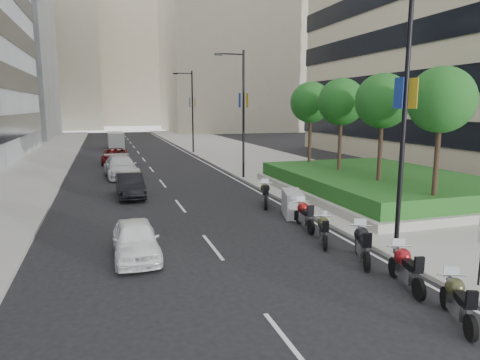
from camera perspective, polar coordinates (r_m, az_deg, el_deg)
name	(u,v)px	position (r m, az deg, el deg)	size (l,w,h in m)	color
ground	(295,283)	(13.11, 7.28, -13.53)	(160.00, 160.00, 0.00)	black
sidewalk_right	(251,157)	(43.57, 1.42, 3.05)	(10.00, 100.00, 0.15)	#9E9B93
sidewalk_left	(23,166)	(41.77, -26.96, 1.70)	(8.00, 100.00, 0.15)	#9E9B93
lane_edge	(200,160)	(42.16, -5.41, 2.69)	(0.12, 100.00, 0.01)	silver
lane_centre	(146,162)	(41.38, -12.47, 2.37)	(0.12, 100.00, 0.01)	silver
building_cream_right	(232,46)	(95.72, -1.08, 17.47)	(28.00, 24.00, 36.00)	#B7AD93
building_cream_left	(41,54)	(112.25, -25.04, 14.93)	(26.00, 24.00, 34.00)	#B7AD93
building_cream_centre	(125,58)	(131.81, -15.02, 15.47)	(30.00, 24.00, 38.00)	#B7AD93
planter	(379,190)	(26.26, 17.99, -1.29)	(10.00, 14.00, 0.40)	#A2A097
hedge	(379,180)	(26.16, 18.06, 0.00)	(9.40, 13.40, 0.80)	#164F1E
tree_0	(441,100)	(20.21, 25.25, 9.58)	(2.80, 2.80, 6.30)	#332319
tree_1	(383,101)	(23.32, 18.49, 9.90)	(2.80, 2.80, 6.30)	#332319
tree_2	(341,102)	(26.66, 13.37, 10.06)	(2.80, 2.80, 6.30)	#332319
tree_3	(311,103)	(30.16, 9.41, 10.12)	(2.80, 2.80, 6.30)	#332319
lamp_post_0	(401,110)	(15.10, 20.64, 8.76)	(2.34, 0.45, 9.00)	black
lamp_post_1	(241,108)	(30.35, 0.19, 9.57)	(2.34, 0.45, 9.00)	black
lamp_post_2	(191,108)	(47.80, -6.54, 9.58)	(2.34, 0.45, 9.00)	black
motorcycle_0	(458,301)	(11.89, 27.02, -14.16)	(1.02, 1.97, 1.05)	black
motorcycle_1	(406,268)	(13.43, 21.21, -10.87)	(0.82, 2.17, 1.10)	black
motorcycle_2	(362,244)	(15.07, 16.00, -8.23)	(1.11, 2.16, 1.14)	black
motorcycle_3	(323,230)	(16.64, 11.05, -6.58)	(0.95, 1.91, 1.01)	black
motorcycle_4	(304,215)	(18.50, 8.59, -4.67)	(0.74, 2.22, 1.11)	black
motorcycle_5	(292,204)	(20.47, 7.01, -3.18)	(1.33, 2.15, 1.22)	black
motorcycle_6	(265,194)	(22.50, 3.39, -1.92)	(1.00, 2.23, 1.15)	black
car_a	(136,239)	(15.33, -13.73, -7.69)	(1.52, 3.78, 1.29)	white
car_b	(130,185)	(25.49, -14.45, -0.68)	(1.44, 4.13, 1.36)	black
car_c	(121,167)	(32.81, -15.62, 1.72)	(2.18, 5.37, 1.56)	#B1B1B3
car_d	(116,156)	(40.76, -16.27, 3.09)	(2.34, 5.07, 1.41)	#570A0C
delivery_van	(116,141)	(55.74, -16.21, 5.03)	(1.89, 4.80, 2.00)	#B7B8BA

